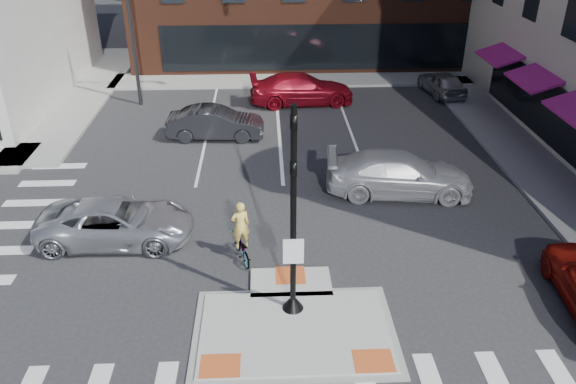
{
  "coord_description": "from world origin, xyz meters",
  "views": [
    {
      "loc": [
        -0.67,
        -11.86,
        10.43
      ],
      "look_at": [
        0.01,
        3.75,
        2.0
      ],
      "focal_mm": 35.0,
      "sensor_mm": 36.0,
      "label": 1
    }
  ],
  "objects_px": {
    "bg_car_silver": "(442,83)",
    "cyclist": "(241,240)",
    "white_pickup": "(399,174)",
    "bg_car_red": "(302,89)",
    "silver_suv": "(116,222)",
    "bg_car_dark": "(215,123)"
  },
  "relations": [
    {
      "from": "cyclist",
      "to": "bg_car_red",
      "type": "bearing_deg",
      "value": -118.14
    },
    {
      "from": "silver_suv",
      "to": "white_pickup",
      "type": "bearing_deg",
      "value": -72.72
    },
    {
      "from": "white_pickup",
      "to": "bg_car_red",
      "type": "height_order",
      "value": "bg_car_red"
    },
    {
      "from": "silver_suv",
      "to": "bg_car_dark",
      "type": "xyz_separation_m",
      "value": [
        2.68,
        8.78,
        0.04
      ]
    },
    {
      "from": "silver_suv",
      "to": "cyclist",
      "type": "xyz_separation_m",
      "value": [
        4.19,
        -1.26,
        -0.01
      ]
    },
    {
      "from": "white_pickup",
      "to": "bg_car_dark",
      "type": "bearing_deg",
      "value": 57.52
    },
    {
      "from": "bg_car_silver",
      "to": "white_pickup",
      "type": "bearing_deg",
      "value": 58.41
    },
    {
      "from": "white_pickup",
      "to": "cyclist",
      "type": "height_order",
      "value": "cyclist"
    },
    {
      "from": "bg_car_dark",
      "to": "cyclist",
      "type": "xyz_separation_m",
      "value": [
        1.51,
        -10.04,
        -0.05
      ]
    },
    {
      "from": "bg_car_dark",
      "to": "bg_car_silver",
      "type": "relative_size",
      "value": 1.13
    },
    {
      "from": "bg_car_dark",
      "to": "bg_car_red",
      "type": "relative_size",
      "value": 0.8
    },
    {
      "from": "white_pickup",
      "to": "bg_car_dark",
      "type": "relative_size",
      "value": 1.24
    },
    {
      "from": "bg_car_dark",
      "to": "bg_car_red",
      "type": "xyz_separation_m",
      "value": [
        4.39,
        4.71,
        0.07
      ]
    },
    {
      "from": "silver_suv",
      "to": "bg_car_red",
      "type": "xyz_separation_m",
      "value": [
        7.06,
        13.49,
        0.11
      ]
    },
    {
      "from": "bg_car_silver",
      "to": "bg_car_red",
      "type": "xyz_separation_m",
      "value": [
        -8.13,
        -1.19,
        0.14
      ]
    },
    {
      "from": "white_pickup",
      "to": "bg_car_silver",
      "type": "distance_m",
      "value": 12.78
    },
    {
      "from": "bg_car_dark",
      "to": "silver_suv",
      "type": "bearing_deg",
      "value": 165.45
    },
    {
      "from": "white_pickup",
      "to": "cyclist",
      "type": "relative_size",
      "value": 2.71
    },
    {
      "from": "bg_car_silver",
      "to": "cyclist",
      "type": "distance_m",
      "value": 19.37
    },
    {
      "from": "bg_car_red",
      "to": "white_pickup",
      "type": "bearing_deg",
      "value": -168.27
    },
    {
      "from": "silver_suv",
      "to": "bg_car_dark",
      "type": "bearing_deg",
      "value": -15.89
    },
    {
      "from": "white_pickup",
      "to": "bg_car_red",
      "type": "relative_size",
      "value": 0.99
    }
  ]
}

